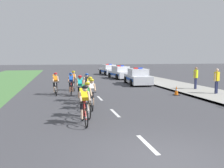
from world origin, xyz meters
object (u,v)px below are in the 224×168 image
Objects in this scene: cyclist_third at (91,93)px; cyclist_fourth at (90,90)px; police_car_second at (120,73)px; cyclist_fifth at (80,88)px; cyclist_sixth at (87,85)px; police_car_third at (109,70)px; cyclist_ninth at (73,80)px; police_car_nearest at (138,77)px; cyclist_eighth at (71,83)px; cyclist_seventh at (55,83)px; cyclist_lead at (84,104)px; spectator_closest at (196,76)px; cyclist_second at (86,99)px; traffic_cone_mid at (176,91)px; spectator_middle at (217,79)px.

cyclist_third is 1.16m from cyclist_fourth.
police_car_second is at bearing 70.29° from cyclist_third.
cyclist_fifth is at bearing -113.73° from police_car_second.
cyclist_sixth is 0.38× the size of police_car_third.
cyclist_fourth is 5.68m from cyclist_ninth.
cyclist_fourth is 2.60m from cyclist_sixth.
police_car_nearest is at bearing -90.03° from police_car_second.
cyclist_fourth is 3.64m from cyclist_eighth.
police_car_nearest is at bearing 37.36° from cyclist_eighth.
cyclist_third is 1.00× the size of cyclist_seventh.
police_car_nearest reaches higher than cyclist_third.
cyclist_lead is 3.77m from cyclist_fourth.
cyclist_ninth is at bearing 93.76° from cyclist_third.
cyclist_eighth is at bearing 135.28° from cyclist_sixth.
cyclist_eighth is 9.43m from spectator_closest.
police_car_second reaches higher than cyclist_eighth.
traffic_cone_mid is (6.56, 4.39, -0.48)m from cyclist_second.
police_car_nearest is at bearing 50.76° from cyclist_fifth.
cyclist_second and cyclist_fifth have the same top height.
cyclist_lead is at bearing -81.42° from cyclist_seventh.
cyclist_third is 1.03× the size of spectator_middle.
cyclist_lead is 1.03× the size of spectator_middle.
spectator_closest is (2.98, -11.23, 0.40)m from police_car_second.
cyclist_second is at bearing -157.41° from spectator_middle.
police_car_third is (5.73, 22.66, -0.11)m from cyclist_third.
spectator_middle is at bearing -81.51° from police_car_third.
spectator_closest reaches higher than police_car_second.
cyclist_seventh is 0.38× the size of police_car_second.
cyclist_third is 23.37m from police_car_third.
police_car_nearest reaches higher than cyclist_lead.
police_car_third is 2.70× the size of spectator_middle.
cyclist_sixth is at bearing 69.64° from cyclist_fifth.
cyclist_eighth is at bearing 98.65° from cyclist_fifth.
spectator_middle reaches higher than traffic_cone_mid.
police_car_nearest and police_car_second have the same top height.
cyclist_eighth is (-0.81, 3.55, 0.00)m from cyclist_fourth.
cyclist_fourth is at bearing -123.64° from police_car_nearest.
cyclist_ninth is 9.39m from spectator_closest.
cyclist_ninth is at bearing 90.22° from cyclist_second.
cyclist_fifth is at bearing 98.56° from cyclist_third.
police_car_nearest reaches higher than cyclist_fourth.
police_car_second reaches higher than cyclist_ninth.
cyclist_fourth is at bearing -84.51° from cyclist_ninth.
cyclist_seventh is 8.82m from police_car_nearest.
spectator_closest is 1.00× the size of spectator_middle.
cyclist_eighth is at bearing -142.64° from police_car_nearest.
traffic_cone_mid is at bearing -14.14° from cyclist_seventh.
spectator_closest is (2.98, -17.89, 0.40)m from police_car_third.
spectator_middle is (3.03, -20.28, 0.40)m from police_car_third.
cyclist_third is 6.83m from traffic_cone_mid.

